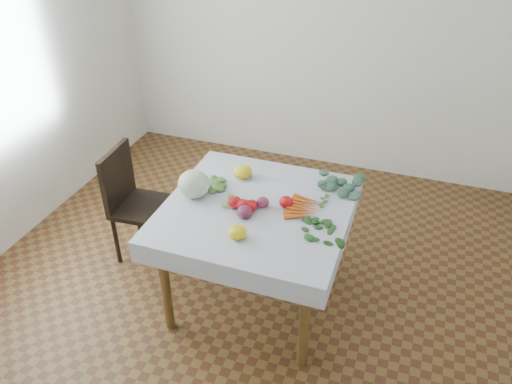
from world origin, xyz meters
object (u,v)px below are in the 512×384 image
chair (132,197)px  cabbage (194,184)px  heirloom_back (243,172)px  carrot_bunch (303,207)px  table (257,220)px

chair → cabbage: (0.61, -0.18, 0.35)m
heirloom_back → carrot_bunch: bearing=-25.4°
carrot_bunch → cabbage: bearing=-173.0°
table → carrot_bunch: 0.31m
table → heirloom_back: bearing=124.2°
cabbage → carrot_bunch: (0.69, 0.08, -0.07)m
table → heirloom_back: 0.39m
table → chair: size_ratio=1.15×
table → cabbage: cabbage is taller
table → carrot_bunch: size_ratio=3.64×
chair → carrot_bunch: bearing=-4.4°
table → heirloom_back: size_ratio=8.07×
table → cabbage: (-0.41, -0.01, 0.19)m
chair → heirloom_back: 0.88m
cabbage → heirloom_back: bearing=56.0°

